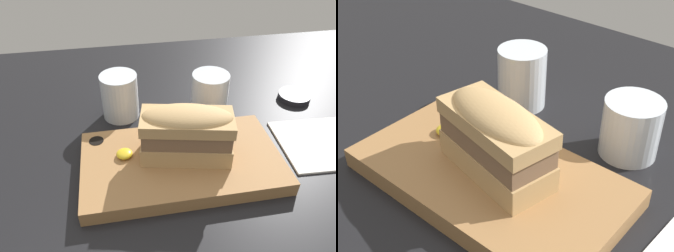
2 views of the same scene
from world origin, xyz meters
The scene contains 8 objects.
dining_table centered at (0.00, 0.00, 1.00)cm, with size 187.95×117.57×2.00cm.
serving_board centered at (2.48, 4.59, 3.32)cm, with size 34.24×18.96×2.71cm.
sandwich centered at (3.36, 4.96, 9.77)cm, with size 16.11×9.78×9.53cm.
mustard_dollop centered at (-7.09, 6.41, 5.20)cm, with size 2.78×2.78×1.11cm.
water_glass centered at (-6.77, 22.47, 6.15)cm, with size 7.59×7.59×9.56cm.
wine_glass centered at (12.42, 22.00, 5.67)cm, with size 7.94×7.94×8.20cm.
napkin centered at (30.25, 6.16, 2.20)cm, with size 16.35×15.66×0.40cm.
condiment_dish centered at (32.74, 21.89, 2.67)cm, with size 7.17×7.17×1.33cm.
Camera 1 is at (-6.97, -35.78, 43.30)cm, focal length 35.00 mm.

